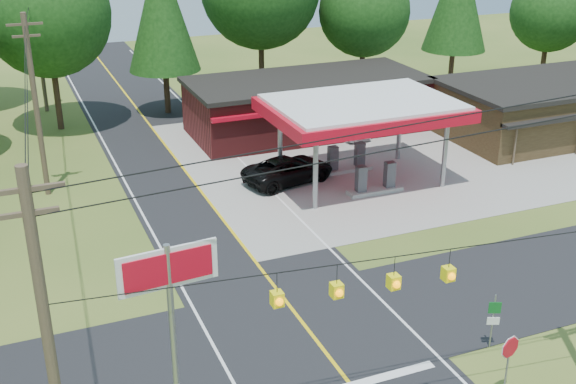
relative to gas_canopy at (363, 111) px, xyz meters
name	(u,v)px	position (x,y,z in m)	size (l,w,h in m)	color
ground	(309,331)	(-9.00, -13.00, -4.27)	(120.00, 120.00, 0.00)	#435C20
main_highway	(309,331)	(-9.00, -13.00, -4.26)	(8.00, 120.00, 0.02)	black
cross_road	(309,331)	(-9.00, -13.00, -4.25)	(70.00, 7.00, 0.02)	black
lane_center_yellow	(309,331)	(-9.00, -13.00, -4.24)	(0.15, 110.00, 0.00)	yellow
gas_canopy	(363,111)	(0.00, 0.00, 0.00)	(10.60, 7.40, 4.88)	gray
convenience_store	(307,104)	(1.00, 9.98, -2.35)	(16.40, 7.55, 3.80)	#5B1A1B
utility_pole_near_left	(48,343)	(-18.50, -18.00, 0.93)	(1.80, 0.30, 10.00)	#473828
utility_pole_far_left	(36,104)	(-17.00, 5.00, 0.93)	(1.80, 0.30, 10.00)	#473828
utility_pole_north	(39,49)	(-15.50, 22.00, 0.48)	(0.30, 0.30, 9.50)	#473828
overhead_beacons	(366,263)	(-10.00, -19.00, 1.95)	(17.04, 2.04, 1.03)	black
treeline_backdrop	(169,30)	(-8.18, 11.01, 3.22)	(70.27, 51.59, 13.30)	#332316
suv_car	(288,170)	(-3.88, 1.50, -3.51)	(5.45, 5.45, 1.51)	black
sedan_car	(345,124)	(3.00, 8.00, -3.49)	(4.59, 4.59, 1.56)	white
big_stop_sign	(171,306)	(-15.32, -18.01, 1.26)	(2.73, 0.34, 7.36)	gray
octagonal_stop_sign	(510,352)	(-4.50, -19.01, -2.49)	(0.82, 0.22, 2.39)	gray
route_sign_post	(493,317)	(-3.20, -16.52, -2.92)	(0.44, 0.20, 2.26)	gray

